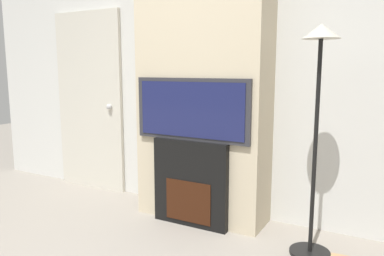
# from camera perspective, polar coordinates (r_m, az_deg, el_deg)

# --- Properties ---
(wall_back) EXTENTS (6.00, 0.06, 2.70)m
(wall_back) POSITION_cam_1_polar(r_m,az_deg,el_deg) (3.55, 3.48, 8.79)
(wall_back) COLOR silver
(wall_back) RESTS_ON ground_plane
(chimney_breast) EXTENTS (1.18, 0.41, 2.70)m
(chimney_breast) POSITION_cam_1_polar(r_m,az_deg,el_deg) (3.34, 1.73, 8.79)
(chimney_breast) COLOR beige
(chimney_breast) RESTS_ON ground_plane
(fireplace) EXTENTS (0.70, 0.15, 0.76)m
(fireplace) POSITION_cam_1_polar(r_m,az_deg,el_deg) (3.31, -0.01, -8.36)
(fireplace) COLOR black
(fireplace) RESTS_ON ground_plane
(television) EXTENTS (1.07, 0.07, 0.53)m
(television) POSITION_cam_1_polar(r_m,az_deg,el_deg) (3.17, -0.03, 2.84)
(television) COLOR #2D2D33
(television) RESTS_ON fireplace
(floor_lamp) EXTENTS (0.30, 0.30, 1.67)m
(floor_lamp) POSITION_cam_1_polar(r_m,az_deg,el_deg) (2.75, 18.63, 4.43)
(floor_lamp) COLOR black
(floor_lamp) RESTS_ON ground_plane
(entry_door) EXTENTS (0.92, 0.09, 1.99)m
(entry_door) POSITION_cam_1_polar(r_m,az_deg,el_deg) (4.41, -15.34, 3.90)
(entry_door) COLOR beige
(entry_door) RESTS_ON ground_plane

